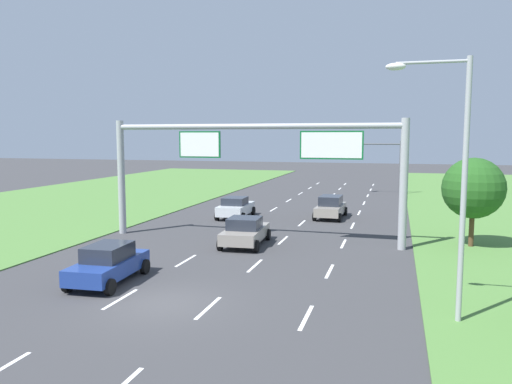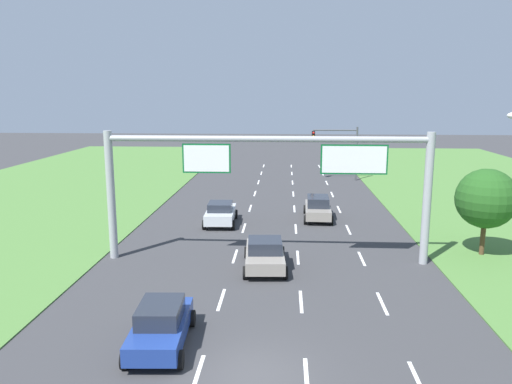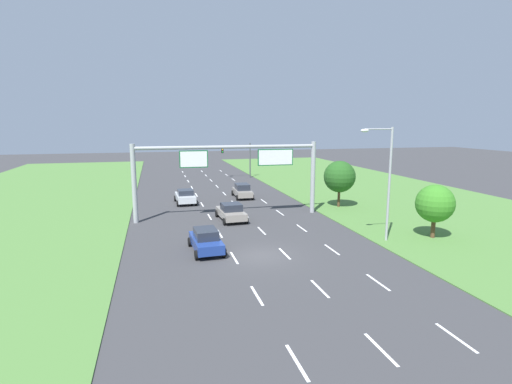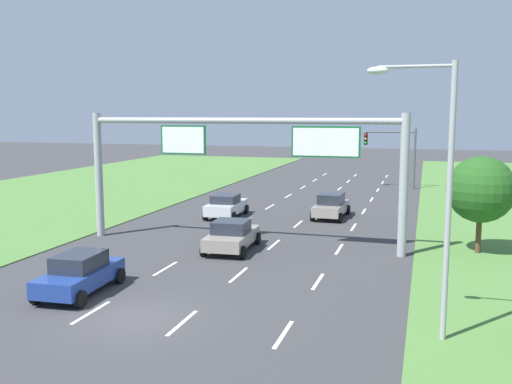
% 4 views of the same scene
% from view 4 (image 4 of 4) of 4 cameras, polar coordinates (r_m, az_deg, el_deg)
% --- Properties ---
extents(ground_plane, '(200.00, 200.00, 0.00)m').
position_cam_4_polar(ground_plane, '(20.52, -11.96, -12.18)').
color(ground_plane, '#38383A').
extents(lane_dashes_inner_left, '(0.14, 68.40, 0.01)m').
position_cam_4_polar(lane_dashes_inner_left, '(34.46, -2.56, -3.81)').
color(lane_dashes_inner_left, white).
rests_on(lane_dashes_inner_left, ground_plane).
extents(lane_dashes_inner_right, '(0.14, 68.40, 0.01)m').
position_cam_4_polar(lane_dashes_inner_right, '(33.50, 3.12, -4.16)').
color(lane_dashes_inner_right, white).
rests_on(lane_dashes_inner_right, ground_plane).
extents(lane_dashes_slip, '(0.14, 68.40, 0.01)m').
position_cam_4_polar(lane_dashes_slip, '(32.88, 9.08, -4.47)').
color(lane_dashes_slip, white).
rests_on(lane_dashes_slip, ground_plane).
extents(car_near_red, '(2.28, 4.25, 1.55)m').
position_cam_4_polar(car_near_red, '(38.62, -3.00, -1.37)').
color(car_near_red, silver).
rests_on(car_near_red, ground_plane).
extents(car_lead_silver, '(2.41, 4.43, 1.57)m').
position_cam_4_polar(car_lead_silver, '(29.29, -2.45, -4.36)').
color(car_lead_silver, gray).
rests_on(car_lead_silver, ground_plane).
extents(car_mid_lane, '(2.13, 4.41, 1.65)m').
position_cam_4_polar(car_mid_lane, '(38.69, 7.52, -1.34)').
color(car_mid_lane, gray).
rests_on(car_mid_lane, ground_plane).
extents(car_far_ahead, '(2.24, 4.27, 1.60)m').
position_cam_4_polar(car_far_ahead, '(23.44, -17.21, -7.77)').
color(car_far_ahead, navy).
rests_on(car_far_ahead, ground_plane).
extents(sign_gantry, '(17.24, 0.44, 7.00)m').
position_cam_4_polar(sign_gantry, '(29.76, -1.21, 3.84)').
color(sign_gantry, '#9EA0A5').
rests_on(sign_gantry, ground_plane).
extents(traffic_light_mast, '(4.76, 0.49, 5.60)m').
position_cam_4_polar(traffic_light_mast, '(54.75, 13.58, 4.39)').
color(traffic_light_mast, '#47494F').
rests_on(traffic_light_mast, ground_plane).
extents(street_lamp, '(2.61, 0.32, 8.50)m').
position_cam_4_polar(street_lamp, '(17.87, 17.60, 1.41)').
color(street_lamp, '#9EA0A5').
rests_on(street_lamp, ground_plane).
extents(roadside_tree_mid, '(3.30, 3.30, 4.91)m').
position_cam_4_polar(roadside_tree_mid, '(30.21, 21.58, 0.23)').
color(roadside_tree_mid, '#513823').
rests_on(roadside_tree_mid, ground_plane).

